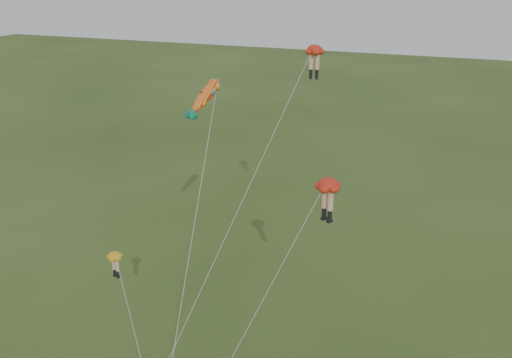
% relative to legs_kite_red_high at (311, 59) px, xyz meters
% --- Properties ---
extents(legs_kite_red_high, '(7.03, 15.62, 21.04)m').
position_rel_legs_kite_red_high_xyz_m(legs_kite_red_high, '(0.00, 0.00, 0.00)').
color(legs_kite_red_high, red).
rests_on(legs_kite_red_high, ground).
extents(legs_kite_red_mid, '(7.17, 7.55, 14.74)m').
position_rel_legs_kite_red_high_xyz_m(legs_kite_red_mid, '(3.29, -7.75, -6.12)').
color(legs_kite_red_mid, red).
rests_on(legs_kite_red_mid, ground).
extents(legs_kite_yellow, '(3.88, 2.66, 9.76)m').
position_rel_legs_kite_red_high_xyz_m(legs_kite_yellow, '(-8.60, -11.89, -11.07)').
color(legs_kite_yellow, gold).
rests_on(legs_kite_yellow, ground).
extents(fish_kite, '(1.96, 11.26, 19.41)m').
position_rel_legs_kite_red_high_xyz_m(fish_kite, '(-5.57, -4.97, -2.01)').
color(fish_kite, '#FFA120').
rests_on(fish_kite, ground).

